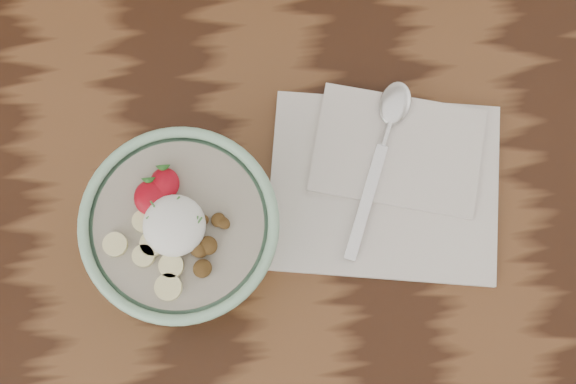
# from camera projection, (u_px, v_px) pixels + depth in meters

# --- Properties ---
(table) EXTENTS (1.60, 0.90, 0.75)m
(table) POSITION_uv_depth(u_px,v_px,m) (379.00, 288.00, 0.91)
(table) COLOR black
(table) RESTS_ON ground
(breakfast_bowl) EXTENTS (0.19, 0.19, 0.13)m
(breakfast_bowl) POSITION_uv_depth(u_px,v_px,m) (183.00, 231.00, 0.77)
(breakfast_bowl) COLOR #94C8A5
(breakfast_bowl) RESTS_ON table
(napkin) EXTENTS (0.27, 0.23, 0.01)m
(napkin) POSITION_uv_depth(u_px,v_px,m) (387.00, 179.00, 0.84)
(napkin) COLOR silver
(napkin) RESTS_ON table
(spoon) EXTENTS (0.10, 0.19, 0.01)m
(spoon) POSITION_uv_depth(u_px,v_px,m) (388.00, 128.00, 0.84)
(spoon) COLOR silver
(spoon) RESTS_ON napkin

